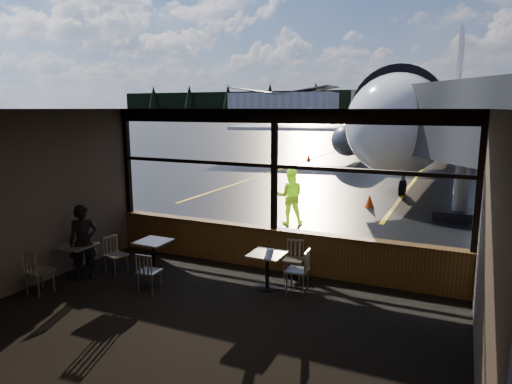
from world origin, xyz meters
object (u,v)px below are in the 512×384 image
Objects in this scene: passenger at (84,242)px; ground_crew at (290,196)px; chair_near_e at (297,271)px; chair_left_s at (39,272)px; cafe_table_mid at (154,257)px; cone_wing at (309,158)px; chair_mid_s at (149,272)px; chair_near_n at (293,260)px; airliner at (441,78)px; cafe_table_left at (78,261)px; cone_nose at (369,201)px; cafe_table_near at (267,271)px; jet_bridge at (463,145)px; chair_mid_w at (116,256)px.

passenger is 0.92× the size of ground_crew.
chair_left_s is (-4.47, -2.11, 0.01)m from chair_near_e.
cafe_table_mid is 0.46× the size of passenger.
chair_near_e is 0.55× the size of passenger.
chair_near_e is at bearing 27.88° from chair_left_s.
cafe_table_mid is 1.64× the size of cone_wing.
chair_near_n is at bearing 33.16° from chair_mid_s.
cafe_table_left is at bearing -100.23° from airliner.
chair_near_e is 1.86× the size of cone_nose.
cafe_table_left is 0.92m from chair_left_s.
airliner is at bearing 77.14° from cafe_table_left.
chair_near_n is 21.77m from cone_wing.
cafe_table_near is 3.99m from cafe_table_left.
ground_crew is at bearing 77.94° from cafe_table_mid.
jet_bridge is 17.78m from cone_wing.
airliner is 23.65m from cafe_table_near.
chair_mid_w is at bearing 12.45° from chair_near_n.
passenger is 22.70m from cone_wing.
chair_near_e is at bearing 8.63° from cafe_table_near.
cafe_table_near is 1.00× the size of cafe_table_mid.
chair_mid_s is (0.53, -0.85, 0.04)m from cafe_table_mid.
jet_bridge is at bearing 63.45° from cafe_table_near.
airliner is 23.51m from chair_near_e.
airliner is 24.92m from chair_mid_s.
airliner is 24.20m from cafe_table_mid.
chair_near_e reaches higher than chair_mid_s.
ground_crew reaches higher than cafe_table_near.
airliner is at bearing -122.85° from ground_crew.
chair_mid_w reaches higher than cone_nose.
chair_near_n is 1.79× the size of cone_nose.
chair_mid_w is at bearing -152.15° from cafe_table_mid.
chair_left_s is 0.51× the size of ground_crew.
airliner is 3.11× the size of jet_bridge.
chair_near_e is 2.86m from chair_mid_s.
passenger is at bearing 7.46° from cafe_table_left.
cafe_table_near is 2.55m from cafe_table_mid.
jet_bridge is at bearing 50.93° from chair_mid_s.
ground_crew is at bearing 173.89° from chair_mid_w.
cafe_table_mid is at bearing -174.61° from cafe_table_near.
jet_bridge is at bearing 49.50° from cafe_table_mid.
cafe_table_left is 10.44m from cone_nose.
chair_near_n is at bearing -90.58° from cone_nose.
cone_nose is at bearing 147.43° from jet_bridge.
chair_left_s is (-0.63, -1.41, 0.02)m from chair_mid_w.
jet_bridge is 15.45× the size of cafe_table_mid.
cone_nose is (0.38, 8.45, -0.13)m from cafe_table_near.
passenger reaches higher than cone_wing.
chair_mid_w is at bearing 154.54° from chair_mid_s.
airliner is 42.65× the size of chair_near_n.
ground_crew reaches higher than passenger.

